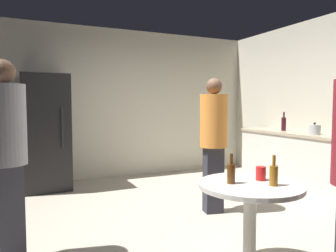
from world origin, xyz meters
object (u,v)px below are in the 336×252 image
at_px(person_in_gray_shirt, 5,146).
at_px(beer_bottle_brown, 231,173).
at_px(refrigerator, 46,132).
at_px(person_in_orange_shirt, 214,135).
at_px(foreground_table, 250,197).
at_px(plastic_cup_red, 261,173).
at_px(kettle, 315,129).
at_px(wine_bottle_on_counter, 284,124).
at_px(beer_bottle_amber, 274,175).

bearing_deg(person_in_gray_shirt, beer_bottle_brown, 30.29).
height_order(refrigerator, person_in_orange_shirt, refrigerator).
distance_m(foreground_table, plastic_cup_red, 0.22).
bearing_deg(plastic_cup_red, kettle, 32.22).
xyz_separation_m(person_in_orange_shirt, person_in_gray_shirt, (-2.27, -0.38, 0.03)).
distance_m(plastic_cup_red, person_in_gray_shirt, 2.10).
height_order(refrigerator, plastic_cup_red, refrigerator).
bearing_deg(wine_bottle_on_counter, foreground_table, -138.64).
bearing_deg(refrigerator, wine_bottle_on_counter, -19.68).
xyz_separation_m(refrigerator, beer_bottle_amber, (1.37, -3.51, -0.08)).
bearing_deg(beer_bottle_amber, wine_bottle_on_counter, 44.44).
bearing_deg(kettle, wine_bottle_on_counter, 84.97).
distance_m(refrigerator, foreground_table, 3.61).
bearing_deg(person_in_orange_shirt, wine_bottle_on_counter, 121.32).
xyz_separation_m(kettle, person_in_gray_shirt, (-4.03, -0.42, 0.03)).
xyz_separation_m(plastic_cup_red, person_in_gray_shirt, (-1.86, 0.95, 0.21)).
distance_m(beer_bottle_amber, person_in_gray_shirt, 2.16).
bearing_deg(refrigerator, foreground_table, -69.59).
bearing_deg(wine_bottle_on_counter, beer_bottle_brown, -141.03).
relative_size(refrigerator, beer_bottle_amber, 7.83).
distance_m(person_in_orange_shirt, person_in_gray_shirt, 2.30).
relative_size(beer_bottle_brown, person_in_orange_shirt, 0.14).
bearing_deg(plastic_cup_red, beer_bottle_brown, 177.82).
distance_m(kettle, person_in_gray_shirt, 4.05).
relative_size(beer_bottle_amber, beer_bottle_brown, 1.00).
xyz_separation_m(wine_bottle_on_counter, person_in_gray_shirt, (-4.09, -1.09, -0.02)).
height_order(foreground_table, beer_bottle_amber, beer_bottle_amber).
xyz_separation_m(wine_bottle_on_counter, person_in_orange_shirt, (-1.82, -0.71, -0.05)).
relative_size(kettle, wine_bottle_on_counter, 0.79).
bearing_deg(beer_bottle_amber, kettle, 35.05).
bearing_deg(person_in_gray_shirt, refrigerator, 139.95).
distance_m(beer_bottle_brown, person_in_gray_shirt, 1.85).
bearing_deg(person_in_orange_shirt, foreground_table, -11.43).
distance_m(plastic_cup_red, person_in_orange_shirt, 1.40).
relative_size(wine_bottle_on_counter, beer_bottle_amber, 1.35).
bearing_deg(beer_bottle_brown, plastic_cup_red, -2.18).
distance_m(foreground_table, beer_bottle_brown, 0.24).
bearing_deg(foreground_table, plastic_cup_red, 17.81).
bearing_deg(refrigerator, kettle, -28.90).
bearing_deg(refrigerator, beer_bottle_amber, -68.74).
relative_size(wine_bottle_on_counter, foreground_table, 0.39).
distance_m(kettle, wine_bottle_on_counter, 0.68).
xyz_separation_m(beer_bottle_brown, plastic_cup_red, (0.28, -0.01, -0.03)).
bearing_deg(person_in_orange_shirt, plastic_cup_red, -6.81).
relative_size(beer_bottle_brown, plastic_cup_red, 2.09).
height_order(refrigerator, foreground_table, refrigerator).
bearing_deg(wine_bottle_on_counter, plastic_cup_red, -137.54).
relative_size(beer_bottle_brown, person_in_gray_shirt, 0.13).
xyz_separation_m(wine_bottle_on_counter, plastic_cup_red, (-2.23, -2.04, -0.23)).
distance_m(foreground_table, person_in_orange_shirt, 1.52).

